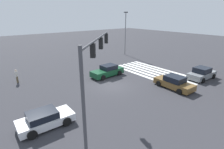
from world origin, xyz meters
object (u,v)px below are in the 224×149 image
Objects in this scene: traffic_signal_mast at (95,66)px; pedestrian at (17,75)px; car_2 at (108,71)px; car_0 at (174,83)px; car_1 at (45,119)px; car_4 at (202,74)px; street_light_pole_a at (125,30)px.

pedestrian is (14.86, 2.12, -4.26)m from traffic_signal_mast.
pedestrian is at bearing -28.47° from car_2.
car_0 reaches higher than car_1.
car_2 is at bearing 31.32° from car_1.
car_4 is 2.52× the size of pedestrian.
car_1 is 20.12m from car_4.
car_1 is 12.50m from car_2.
car_2 is (6.31, -10.79, 0.08)m from car_1.
car_4 is at bearing -5.87° from car_1.
traffic_signal_mast reaches higher than car_4.
car_1 is 0.95× the size of car_4.
street_light_pole_a is at bearing -21.88° from car_0.
car_4 is at bearing -92.53° from car_0.
traffic_signal_mast is at bearing 100.14° from car_0.
car_2 reaches higher than car_0.
pedestrian is at bearing 99.25° from street_light_pole_a.
street_light_pole_a reaches higher than car_2.
car_2 is 1.11× the size of car_4.
car_4 is (-0.50, -5.68, 0.04)m from car_0.
car_1 is at bearing 124.18° from street_light_pole_a.
traffic_signal_mast is 6.26m from car_1.
traffic_signal_mast is 26.78m from street_light_pole_a.
car_1 is at bearing 79.70° from traffic_signal_mast.
car_0 is 14.42m from car_1.
street_light_pole_a is at bearing -145.14° from car_2.
pedestrian is at bearing 49.03° from car_0.
traffic_signal_mast is at bearing -173.37° from car_4.
car_1 is (1.91, 14.29, -0.04)m from car_0.
pedestrian reaches higher than car_2.
car_2 reaches higher than car_1.
traffic_signal_mast is 0.81× the size of street_light_pole_a.
car_2 is (8.22, 3.50, 0.04)m from car_0.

